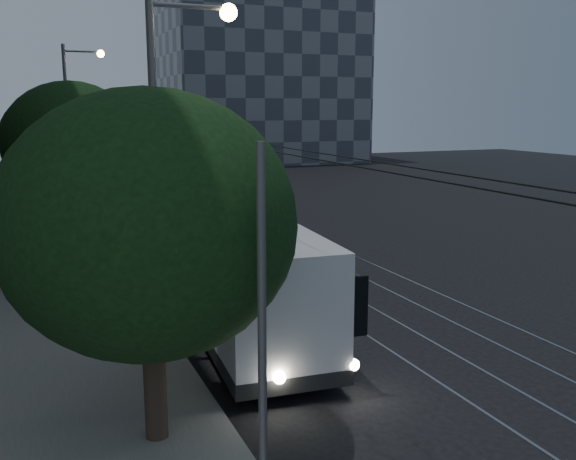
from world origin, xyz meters
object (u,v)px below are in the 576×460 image
(streetlamp_far, at_px, (75,114))
(car_white_c, at_px, (87,189))
(car_white_d, at_px, (82,182))
(car_white_a, at_px, (146,219))
(pickup_silver, at_px, (125,223))
(car_white_b, at_px, (114,196))
(streetlamp_near, at_px, (171,143))
(trolleybus, at_px, (228,261))

(streetlamp_far, bearing_deg, car_white_c, 81.25)
(car_white_c, height_order, streetlamp_far, streetlamp_far)
(car_white_c, xyz_separation_m, car_white_d, (0.00, 4.18, 0.06))
(car_white_a, bearing_deg, streetlamp_far, 110.14)
(pickup_silver, bearing_deg, car_white_b, 65.73)
(car_white_a, xyz_separation_m, car_white_c, (-1.60, 14.48, -0.05))
(pickup_silver, height_order, car_white_d, pickup_silver)
(car_white_a, xyz_separation_m, streetlamp_far, (-2.69, 7.43, 5.37))
(streetlamp_near, bearing_deg, car_white_c, 88.53)
(car_white_a, bearing_deg, car_white_c, 96.56)
(pickup_silver, xyz_separation_m, car_white_b, (1.03, 11.59, -0.22))
(car_white_d, height_order, streetlamp_near, streetlamp_near)
(pickup_silver, distance_m, streetlamp_near, 16.27)
(trolleybus, relative_size, pickup_silver, 1.97)
(car_white_d, distance_m, streetlamp_near, 36.58)
(trolleybus, bearing_deg, streetlamp_near, -125.16)
(trolleybus, height_order, car_white_b, trolleybus)
(car_white_a, height_order, car_white_b, car_white_b)
(car_white_c, xyz_separation_m, streetlamp_far, (-1.09, -7.05, 5.41))
(car_white_a, xyz_separation_m, car_white_d, (-1.60, 18.66, 0.01))
(pickup_silver, relative_size, streetlamp_near, 0.72)
(car_white_c, distance_m, streetlamp_far, 8.96)
(trolleybus, distance_m, pickup_silver, 12.95)
(car_white_b, distance_m, car_white_d, 9.18)
(trolleybus, relative_size, streetlamp_far, 1.30)
(car_white_d, xyz_separation_m, streetlamp_near, (-0.82, -36.24, 4.89))
(car_white_d, bearing_deg, streetlamp_near, -94.65)
(car_white_a, relative_size, car_white_d, 0.98)
(pickup_silver, xyz_separation_m, car_white_c, (-0.17, 16.52, -0.28))
(car_white_b, bearing_deg, pickup_silver, -97.45)
(car_white_a, distance_m, streetlamp_near, 18.41)
(car_white_c, bearing_deg, trolleybus, -69.71)
(trolleybus, bearing_deg, car_white_d, 96.82)
(pickup_silver, height_order, streetlamp_far, streetlamp_far)
(car_white_c, bearing_deg, streetlamp_far, -81.19)
(car_white_d, xyz_separation_m, streetlamp_far, (-1.09, -11.23, 5.35))
(trolleybus, relative_size, car_white_a, 3.21)
(car_white_c, bearing_deg, car_white_b, -58.71)
(car_white_a, relative_size, streetlamp_far, 0.41)
(streetlamp_near, bearing_deg, pickup_silver, 86.33)
(pickup_silver, distance_m, streetlamp_far, 10.84)
(car_white_a, height_order, streetlamp_near, streetlamp_near)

